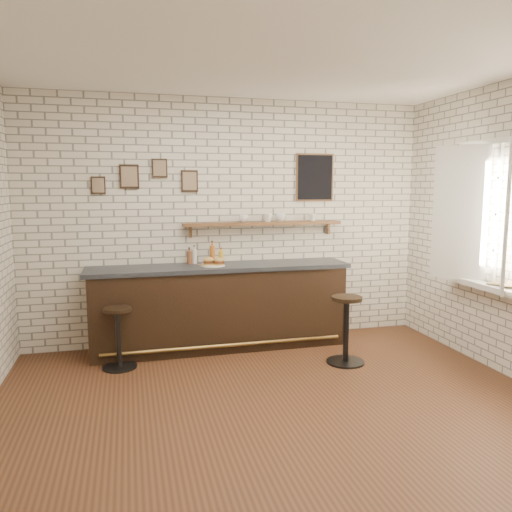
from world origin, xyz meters
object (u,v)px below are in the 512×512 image
object	(u,v)px
book_upper	(499,284)
shelf_cup_c	(281,217)
bitters_bottle_brown	(189,257)
condiment_bottle_yellow	(221,256)
bitters_bottle_white	(194,256)
bar_stool_left	(118,336)
shelf_cup_d	(313,217)
bar_stool_right	(346,327)
book_lower	(497,285)
sandwich_plate	(213,265)
bitters_bottle_amber	(212,254)
bar_counter	(220,306)
shelf_cup_a	(244,219)
ciabatta_sandwich	(214,261)
shelf_cup_b	(268,218)

from	to	relation	value
book_upper	shelf_cup_c	bearing A→B (deg)	171.68
bitters_bottle_brown	condiment_bottle_yellow	world-z (taller)	bitters_bottle_brown
bitters_bottle_white	condiment_bottle_yellow	bearing A→B (deg)	0.00
bar_stool_left	shelf_cup_d	bearing A→B (deg)	14.28
bar_stool_right	book_lower	size ratio (longest dim) A/B	3.36
sandwich_plate	bitters_bottle_amber	xyz separation A→B (m)	(0.03, 0.22, 0.10)
sandwich_plate	bar_stool_left	world-z (taller)	sandwich_plate
bitters_bottle_amber	shelf_cup_c	bearing A→B (deg)	1.13
bitters_bottle_white	bitters_bottle_amber	world-z (taller)	bitters_bottle_amber
condiment_bottle_yellow	bar_stool_left	bearing A→B (deg)	-154.04
book_upper	bitters_bottle_brown	bearing A→B (deg)	-174.07
bar_counter	shelf_cup_a	xyz separation A→B (m)	(0.34, 0.20, 1.04)
bar_stool_right	shelf_cup_a	distance (m)	1.81
bitters_bottle_white	ciabatta_sandwich	bearing A→B (deg)	-47.49
ciabatta_sandwich	bar_stool_right	size ratio (longest dim) A/B	0.37
bitters_bottle_amber	shelf_cup_b	bearing A→B (deg)	1.40
shelf_cup_c	shelf_cup_d	distance (m)	0.42
bar_stool_right	book_upper	bearing A→B (deg)	-28.04
shelf_cup_d	book_upper	xyz separation A→B (m)	(1.33, -1.79, -0.59)
shelf_cup_a	book_lower	world-z (taller)	shelf_cup_a
bar_stool_left	shelf_cup_a	bearing A→B (deg)	22.04
book_upper	bitters_bottle_white	bearing A→B (deg)	-174.62
shelf_cup_c	bar_counter	bearing A→B (deg)	130.65
bitters_bottle_brown	shelf_cup_b	xyz separation A→B (m)	(0.99, 0.02, 0.46)
bar_counter	bitters_bottle_amber	size ratio (longest dim) A/B	11.43
ciabatta_sandwich	shelf_cup_a	distance (m)	0.68
condiment_bottle_yellow	bar_stool_right	xyz separation A→B (m)	(1.19, -1.06, -0.69)
ciabatta_sandwich	shelf_cup_b	distance (m)	0.91
condiment_bottle_yellow	shelf_cup_c	distance (m)	0.90
bitters_bottle_brown	book_lower	world-z (taller)	bitters_bottle_brown
ciabatta_sandwich	shelf_cup_c	xyz separation A→B (m)	(0.90, 0.24, 0.49)
bitters_bottle_amber	bar_stool_left	size ratio (longest dim) A/B	0.41
bitters_bottle_white	bitters_bottle_amber	distance (m)	0.22
ciabatta_sandwich	bitters_bottle_white	xyz separation A→B (m)	(-0.20, 0.22, 0.04)
bar_counter	book_lower	xyz separation A→B (m)	(2.57, -1.57, 0.43)
bar_stool_left	book_lower	bearing A→B (deg)	-17.03
bar_counter	book_upper	bearing A→B (deg)	-31.71
ciabatta_sandwich	shelf_cup_a	size ratio (longest dim) A/B	2.38
bar_stool_left	shelf_cup_a	world-z (taller)	shelf_cup_a
shelf_cup_b	book_upper	bearing A→B (deg)	-83.01
bitters_bottle_white	bar_stool_right	size ratio (longest dim) A/B	0.30
shelf_cup_d	bitters_bottle_brown	bearing A→B (deg)	152.78
ciabatta_sandwich	book_upper	distance (m)	3.07
bar_counter	shelf_cup_c	size ratio (longest dim) A/B	23.51
bitters_bottle_brown	shelf_cup_c	xyz separation A→B (m)	(1.16, 0.02, 0.46)
bar_counter	ciabatta_sandwich	distance (m)	0.56
ciabatta_sandwich	shelf_cup_d	size ratio (longest dim) A/B	2.84
bitters_bottle_brown	ciabatta_sandwich	bearing A→B (deg)	-39.89
ciabatta_sandwich	bar_stool_right	distance (m)	1.70
bitters_bottle_brown	book_upper	distance (m)	3.41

